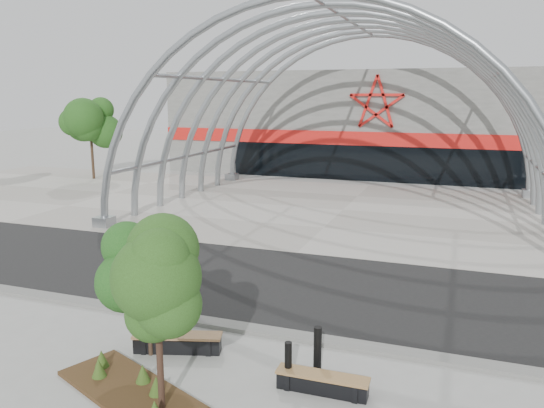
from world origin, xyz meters
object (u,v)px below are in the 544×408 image
street_tree_0 (146,263)px  bollard_2 (169,309)px  bench_1 (322,383)px  bench_0 (178,343)px  street_tree_1 (156,278)px

street_tree_0 → bollard_2: street_tree_0 is taller
bench_1 → bollard_2: 5.19m
bench_0 → bench_1: bench_0 is taller
street_tree_0 → bench_1: street_tree_0 is taller
bench_1 → street_tree_0: bearing=177.5°
street_tree_0 → street_tree_1: size_ratio=0.83×
street_tree_0 → bench_1: (4.36, -0.19, -2.14)m
bench_0 → bench_1: 3.87m
street_tree_1 → bench_1: bearing=31.5°
street_tree_1 → bollard_2: street_tree_1 is taller
bench_0 → bollard_2: bearing=127.9°
bollard_2 → bench_1: bearing=-21.2°
street_tree_0 → bollard_2: (-0.48, 1.68, -1.88)m
street_tree_0 → bollard_2: 2.57m
street_tree_0 → bench_1: 4.86m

